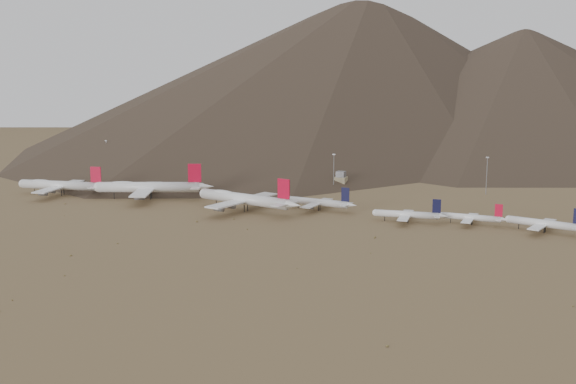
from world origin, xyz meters
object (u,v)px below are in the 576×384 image
at_px(widebody_west, 61,185).
at_px(narrowbody_a, 320,202).
at_px(widebody_centre, 149,187).
at_px(control_tower, 341,181).
at_px(widebody_east, 245,199).
at_px(narrowbody_b, 409,215).

height_order(widebody_west, narrowbody_a, widebody_west).
bearing_deg(widebody_west, widebody_centre, 0.88).
bearing_deg(narrowbody_a, widebody_centre, -170.41).
xyz_separation_m(narrowbody_a, control_tower, (-12.56, 80.56, 0.32)).
relative_size(widebody_west, widebody_east, 0.92).
distance_m(narrowbody_b, control_tower, 116.63).
bearing_deg(narrowbody_b, widebody_centre, 172.29).
bearing_deg(widebody_west, widebody_east, -9.68).
distance_m(widebody_centre, widebody_east, 76.05).
distance_m(widebody_west, widebody_centre, 63.41).
xyz_separation_m(widebody_west, control_tower, (165.75, 97.84, -1.69)).
bearing_deg(widebody_centre, narrowbody_a, -18.16).
relative_size(narrowbody_a, control_tower, 3.88).
bearing_deg(widebody_centre, widebody_east, -31.25).
height_order(widebody_west, widebody_east, widebody_east).
distance_m(narrowbody_a, narrowbody_b, 58.61).
relative_size(widebody_east, narrowbody_b, 1.75).
distance_m(widebody_centre, narrowbody_a, 116.03).
height_order(widebody_east, control_tower, widebody_east).
bearing_deg(narrowbody_b, widebody_west, 175.40).
xyz_separation_m(widebody_west, widebody_east, (137.47, -2.35, 0.73)).
xyz_separation_m(narrowbody_a, narrowbody_b, (57.17, -12.93, -0.45)).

